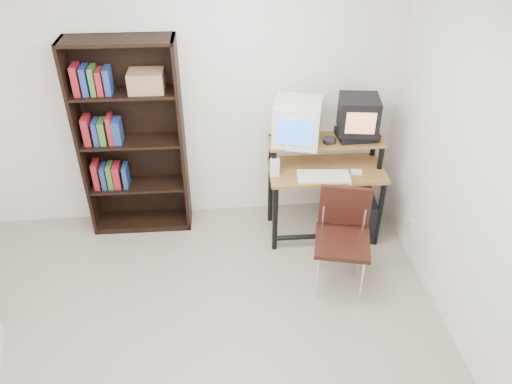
{
  "coord_description": "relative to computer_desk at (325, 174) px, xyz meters",
  "views": [
    {
      "loc": [
        0.21,
        -2.31,
        3.15
      ],
      "look_at": [
        0.56,
        1.1,
        0.81
      ],
      "focal_mm": 35.0,
      "sensor_mm": 36.0,
      "label": 1
    }
  ],
  "objects": [
    {
      "name": "floor",
      "position": [
        -1.25,
        -1.53,
        -0.68
      ],
      "size": [
        4.0,
        4.0,
        0.01
      ],
      "primitive_type": "cube",
      "color": "#A39A87",
      "rests_on": "ground"
    },
    {
      "name": "ceiling",
      "position": [
        -1.25,
        -1.53,
        1.93
      ],
      "size": [
        4.0,
        4.0,
        0.01
      ],
      "primitive_type": "cube",
      "color": "white",
      "rests_on": "back_wall"
    },
    {
      "name": "back_wall",
      "position": [
        -1.25,
        0.47,
        0.63
      ],
      "size": [
        4.0,
        0.01,
        2.6
      ],
      "primitive_type": "cube",
      "color": "white",
      "rests_on": "floor"
    },
    {
      "name": "right_wall",
      "position": [
        0.75,
        -1.53,
        0.63
      ],
      "size": [
        0.01,
        4.0,
        2.6
      ],
      "primitive_type": "cube",
      "color": "white",
      "rests_on": "floor"
    },
    {
      "name": "computer_desk",
      "position": [
        0.0,
        0.0,
        0.0
      ],
      "size": [
        1.07,
        0.56,
        0.98
      ],
      "rotation": [
        0.0,
        0.0,
        -0.03
      ],
      "color": "olive",
      "rests_on": "floor"
    },
    {
      "name": "crt_monitor",
      "position": [
        -0.27,
        0.11,
        0.49
      ],
      "size": [
        0.5,
        0.5,
        0.39
      ],
      "rotation": [
        0.0,
        0.0,
        -0.28
      ],
      "color": "white",
      "rests_on": "computer_desk"
    },
    {
      "name": "vcr",
      "position": [
        0.29,
        0.1,
        0.34
      ],
      "size": [
        0.37,
        0.28,
        0.08
      ],
      "primitive_type": "cube",
      "rotation": [
        0.0,
        0.0,
        0.04
      ],
      "color": "black",
      "rests_on": "computer_desk"
    },
    {
      "name": "crt_tv",
      "position": [
        0.28,
        0.1,
        0.54
      ],
      "size": [
        0.39,
        0.39,
        0.32
      ],
      "rotation": [
        0.0,
        0.0,
        -0.16
      ],
      "color": "black",
      "rests_on": "vcr"
    },
    {
      "name": "cd_spindle",
      "position": [
        0.02,
        0.03,
        0.32
      ],
      "size": [
        0.15,
        0.15,
        0.05
      ],
      "primitive_type": "cylinder",
      "rotation": [
        0.0,
        0.0,
        -0.25
      ],
      "color": "#26262B",
      "rests_on": "computer_desk"
    },
    {
      "name": "keyboard",
      "position": [
        -0.06,
        -0.16,
        0.07
      ],
      "size": [
        0.49,
        0.26,
        0.03
      ],
      "primitive_type": "cube",
      "rotation": [
        0.0,
        0.0,
        -0.11
      ],
      "color": "white",
      "rests_on": "computer_desk"
    },
    {
      "name": "mousepad",
      "position": [
        0.27,
        -0.11,
        0.05
      ],
      "size": [
        0.24,
        0.2,
        0.01
      ],
      "primitive_type": "cube",
      "rotation": [
        0.0,
        0.0,
        0.09
      ],
      "color": "black",
      "rests_on": "computer_desk"
    },
    {
      "name": "mouse",
      "position": [
        0.25,
        -0.12,
        0.07
      ],
      "size": [
        0.11,
        0.08,
        0.03
      ],
      "primitive_type": "cube",
      "rotation": [
        0.0,
        0.0,
        -0.22
      ],
      "color": "white",
      "rests_on": "mousepad"
    },
    {
      "name": "desk_speaker",
      "position": [
        -0.49,
        -0.07,
        0.13
      ],
      "size": [
        0.08,
        0.08,
        0.17
      ],
      "primitive_type": "cube",
      "rotation": [
        0.0,
        0.0,
        -0.07
      ],
      "color": "white",
      "rests_on": "computer_desk"
    },
    {
      "name": "pc_tower",
      "position": [
        0.39,
        -0.04,
        -0.46
      ],
      "size": [
        0.25,
        0.47,
        0.42
      ],
      "primitive_type": "cube",
      "rotation": [
        0.0,
        0.0,
        -0.11
      ],
      "color": "black",
      "rests_on": "floor"
    },
    {
      "name": "school_chair",
      "position": [
        0.01,
        -0.69,
        -0.12
      ],
      "size": [
        0.54,
        0.54,
        0.89
      ],
      "rotation": [
        0.0,
        0.0,
        -0.24
      ],
      "color": "black",
      "rests_on": "floor"
    },
    {
      "name": "bookshelf",
      "position": [
        -1.77,
        0.32,
        0.3
      ],
      "size": [
        0.96,
        0.34,
        1.9
      ],
      "rotation": [
        0.0,
        0.0,
        -0.03
      ],
      "color": "black",
      "rests_on": "floor"
    },
    {
      "name": "wall_outlet",
      "position": [
        0.74,
        -0.38,
        -0.37
      ],
      "size": [
        0.02,
        0.08,
        0.12
      ],
      "primitive_type": "cube",
      "color": "beige",
      "rests_on": "right_wall"
    }
  ]
}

